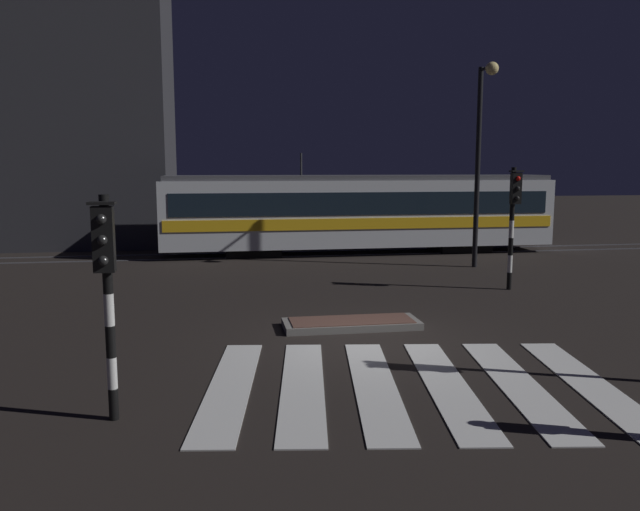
# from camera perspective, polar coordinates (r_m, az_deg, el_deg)

# --- Properties ---
(ground_plane) EXTENTS (120.00, 120.00, 0.00)m
(ground_plane) POSITION_cam_1_polar(r_m,az_deg,el_deg) (13.27, 4.67, -7.76)
(ground_plane) COLOR black
(rail_near) EXTENTS (80.00, 0.12, 0.03)m
(rail_near) POSITION_cam_1_polar(r_m,az_deg,el_deg) (25.39, -2.19, -0.09)
(rail_near) COLOR #59595E
(rail_near) RESTS_ON ground
(rail_far) EXTENTS (80.00, 0.12, 0.03)m
(rail_far) POSITION_cam_1_polar(r_m,az_deg,el_deg) (26.80, -2.57, 0.34)
(rail_far) COLOR #59595E
(rail_far) RESTS_ON ground
(crosswalk_zebra) EXTENTS (7.30, 5.68, 0.02)m
(crosswalk_zebra) POSITION_cam_1_polar(r_m,az_deg,el_deg) (10.79, 8.20, -11.52)
(crosswalk_zebra) COLOR silver
(crosswalk_zebra) RESTS_ON ground
(traffic_island) EXTENTS (3.07, 1.07, 0.18)m
(traffic_island) POSITION_cam_1_polar(r_m,az_deg,el_deg) (14.34, 2.86, -6.18)
(traffic_island) COLOR slate
(traffic_island) RESTS_ON ground
(traffic_light_corner_near_left) EXTENTS (0.36, 0.42, 3.23)m
(traffic_light_corner_near_left) POSITION_cam_1_polar(r_m,az_deg,el_deg) (9.18, -18.77, -1.65)
(traffic_light_corner_near_left) COLOR black
(traffic_light_corner_near_left) RESTS_ON ground
(traffic_light_corner_far_right) EXTENTS (0.36, 0.42, 3.59)m
(traffic_light_corner_far_right) POSITION_cam_1_polar(r_m,az_deg,el_deg) (19.12, 17.11, 3.98)
(traffic_light_corner_far_right) COLOR black
(traffic_light_corner_far_right) RESTS_ON ground
(street_lamp_trackside_right) EXTENTS (0.44, 1.21, 7.07)m
(street_lamp_trackside_right) POSITION_cam_1_polar(r_m,az_deg,el_deg) (23.02, 14.40, 10.01)
(street_lamp_trackside_right) COLOR black
(street_lamp_trackside_right) RESTS_ON ground
(tram) EXTENTS (16.34, 2.58, 4.15)m
(tram) POSITION_cam_1_polar(r_m,az_deg,el_deg) (26.38, 3.54, 4.00)
(tram) COLOR silver
(tram) RESTS_ON ground
(building_backdrop) EXTENTS (14.12, 8.00, 12.55)m
(building_backdrop) POSITION_cam_1_polar(r_m,az_deg,el_deg) (33.36, -25.89, 11.85)
(building_backdrop) COLOR #2D2D33
(building_backdrop) RESTS_ON ground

